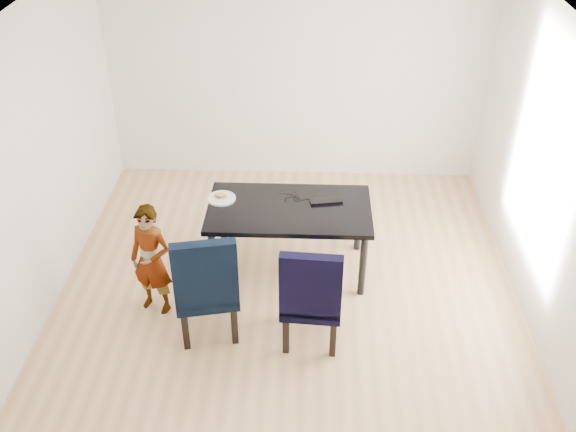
{
  "coord_description": "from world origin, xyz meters",
  "views": [
    {
      "loc": [
        0.2,
        -4.73,
        4.16
      ],
      "look_at": [
        0.0,
        0.2,
        0.85
      ],
      "focal_mm": 40.0,
      "sensor_mm": 36.0,
      "label": 1
    }
  ],
  "objects_px": {
    "chair_left": "(206,280)",
    "laptop": "(326,198)",
    "dining_table": "(289,239)",
    "child": "(151,260)",
    "plate": "(221,198)",
    "chair_right": "(312,290)"
  },
  "relations": [
    {
      "from": "plate",
      "to": "laptop",
      "type": "height_order",
      "value": "laptop"
    },
    {
      "from": "child",
      "to": "plate",
      "type": "height_order",
      "value": "child"
    },
    {
      "from": "chair_left",
      "to": "laptop",
      "type": "relative_size",
      "value": 3.46
    },
    {
      "from": "dining_table",
      "to": "chair_left",
      "type": "bearing_deg",
      "value": -127.55
    },
    {
      "from": "chair_right",
      "to": "plate",
      "type": "height_order",
      "value": "chair_right"
    },
    {
      "from": "child",
      "to": "dining_table",
      "type": "bearing_deg",
      "value": 46.07
    },
    {
      "from": "plate",
      "to": "laptop",
      "type": "bearing_deg",
      "value": 2.44
    },
    {
      "from": "child",
      "to": "plate",
      "type": "xyz_separation_m",
      "value": [
        0.56,
        0.78,
        0.19
      ]
    },
    {
      "from": "chair_right",
      "to": "child",
      "type": "height_order",
      "value": "child"
    },
    {
      "from": "chair_left",
      "to": "plate",
      "type": "bearing_deg",
      "value": 77.3
    },
    {
      "from": "dining_table",
      "to": "child",
      "type": "bearing_deg",
      "value": -152.23
    },
    {
      "from": "dining_table",
      "to": "child",
      "type": "xyz_separation_m",
      "value": [
        -1.24,
        -0.65,
        0.19
      ]
    },
    {
      "from": "laptop",
      "to": "chair_right",
      "type": "bearing_deg",
      "value": 74.55
    },
    {
      "from": "chair_left",
      "to": "laptop",
      "type": "height_order",
      "value": "chair_left"
    },
    {
      "from": "child",
      "to": "laptop",
      "type": "height_order",
      "value": "child"
    },
    {
      "from": "dining_table",
      "to": "laptop",
      "type": "height_order",
      "value": "laptop"
    },
    {
      "from": "child",
      "to": "plate",
      "type": "relative_size",
      "value": 3.95
    },
    {
      "from": "dining_table",
      "to": "chair_right",
      "type": "distance_m",
      "value": 1.02
    },
    {
      "from": "dining_table",
      "to": "plate",
      "type": "xyz_separation_m",
      "value": [
        -0.68,
        0.13,
        0.38
      ]
    },
    {
      "from": "plate",
      "to": "dining_table",
      "type": "bearing_deg",
      "value": -10.47
    },
    {
      "from": "child",
      "to": "laptop",
      "type": "xyz_separation_m",
      "value": [
        1.59,
        0.82,
        0.2
      ]
    },
    {
      "from": "dining_table",
      "to": "child",
      "type": "height_order",
      "value": "child"
    }
  ]
}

